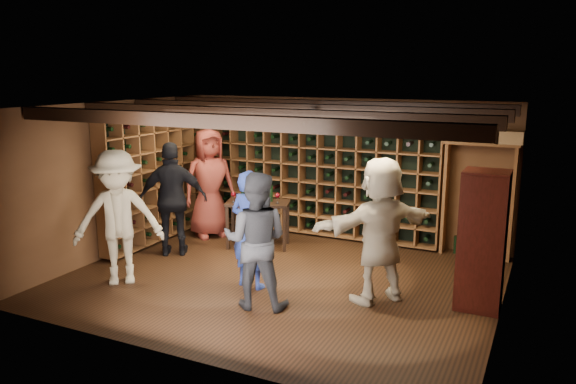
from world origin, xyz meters
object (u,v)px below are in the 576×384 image
at_px(guest_woman_black, 173,199).
at_px(guest_khaki, 118,218).
at_px(display_cabinet, 482,243).
at_px(man_blue_shirt, 250,229).
at_px(guest_beige, 380,230).
at_px(tasting_table, 258,206).
at_px(man_grey_suit, 256,241).
at_px(guest_red_floral, 209,183).

xyz_separation_m(guest_woman_black, guest_khaki, (0.07, -1.36, 0.02)).
distance_m(display_cabinet, guest_woman_black, 4.79).
bearing_deg(man_blue_shirt, guest_khaki, 28.78).
height_order(guest_beige, tasting_table, guest_beige).
relative_size(man_grey_suit, guest_beige, 0.91).
bearing_deg(tasting_table, guest_red_floral, 150.77).
bearing_deg(man_grey_suit, guest_khaki, -12.44).
relative_size(guest_woman_black, guest_khaki, 0.97).
relative_size(display_cabinet, guest_red_floral, 0.89).
relative_size(man_blue_shirt, guest_woman_black, 0.89).
relative_size(guest_red_floral, guest_woman_black, 1.06).
xyz_separation_m(man_blue_shirt, guest_red_floral, (-1.88, 1.85, 0.16)).
height_order(man_blue_shirt, guest_red_floral, guest_red_floral).
xyz_separation_m(guest_red_floral, guest_beige, (3.63, -1.55, -0.03)).
bearing_deg(guest_khaki, guest_woman_black, 54.07).
bearing_deg(guest_beige, man_blue_shirt, -39.86).
relative_size(man_grey_suit, guest_khaki, 0.92).
bearing_deg(guest_beige, guest_khaki, -34.19).
relative_size(guest_beige, tasting_table, 1.64).
distance_m(man_blue_shirt, tasting_table, 1.82).
height_order(display_cabinet, man_blue_shirt, display_cabinet).
height_order(man_grey_suit, guest_woman_black, guest_woman_black).
xyz_separation_m(guest_beige, tasting_table, (-2.53, 1.34, -0.25)).
bearing_deg(guest_beige, tasting_table, -77.56).
bearing_deg(man_blue_shirt, man_grey_suit, 133.56).
height_order(man_grey_suit, tasting_table, man_grey_suit).
distance_m(guest_woman_black, tasting_table, 1.42).
bearing_deg(guest_red_floral, man_blue_shirt, -98.58).
bearing_deg(guest_beige, display_cabinet, 144.94).
bearing_deg(guest_beige, man_grey_suit, -17.39).
relative_size(display_cabinet, man_grey_suit, 1.00).
height_order(man_grey_suit, guest_red_floral, guest_red_floral).
distance_m(display_cabinet, guest_khaki, 4.89).
bearing_deg(guest_red_floral, guest_woman_black, -140.77).
xyz_separation_m(display_cabinet, guest_woman_black, (-4.79, 0.08, 0.08)).
height_order(guest_red_floral, tasting_table, guest_red_floral).
bearing_deg(guest_woman_black, guest_khaki, 62.39).
bearing_deg(tasting_table, guest_woman_black, -155.93).
distance_m(guest_red_floral, guest_khaki, 2.52).
bearing_deg(display_cabinet, guest_red_floral, 165.71).
bearing_deg(man_blue_shirt, guest_woman_black, -13.03).
distance_m(man_grey_suit, guest_red_floral, 3.31).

